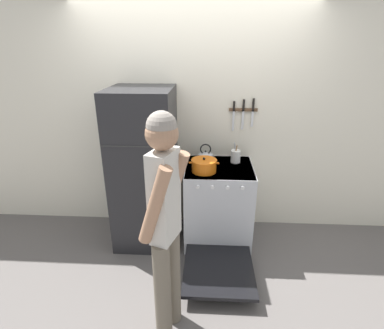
% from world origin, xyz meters
% --- Properties ---
extents(ground_plane, '(14.00, 14.00, 0.00)m').
position_xyz_m(ground_plane, '(0.00, 0.00, 0.00)').
color(ground_plane, '#5B5654').
extents(wall_back, '(10.00, 0.06, 2.55)m').
position_xyz_m(wall_back, '(0.00, 0.03, 1.27)').
color(wall_back, silver).
rests_on(wall_back, ground_plane).
extents(refrigerator, '(0.64, 0.74, 1.70)m').
position_xyz_m(refrigerator, '(-0.50, -0.36, 0.85)').
color(refrigerator, black).
rests_on(refrigerator, ground_plane).
extents(stove_range, '(0.72, 1.38, 0.89)m').
position_xyz_m(stove_range, '(0.30, -0.38, 0.44)').
color(stove_range, silver).
rests_on(stove_range, ground_plane).
extents(dutch_oven_pot, '(0.30, 0.26, 0.15)m').
position_xyz_m(dutch_oven_pot, '(0.14, -0.47, 0.95)').
color(dutch_oven_pot, orange).
rests_on(dutch_oven_pot, stove_range).
extents(tea_kettle, '(0.20, 0.16, 0.21)m').
position_xyz_m(tea_kettle, '(0.15, -0.20, 0.95)').
color(tea_kettle, silver).
rests_on(tea_kettle, stove_range).
extents(utensil_jar, '(0.10, 0.10, 0.23)m').
position_xyz_m(utensil_jar, '(0.48, -0.20, 0.96)').
color(utensil_jar, silver).
rests_on(utensil_jar, stove_range).
extents(person, '(0.35, 0.41, 1.74)m').
position_xyz_m(person, '(-0.10, -1.56, 0.99)').
color(person, '#6B6051').
rests_on(person, ground_plane).
extents(wall_knife_strip, '(0.31, 0.03, 0.36)m').
position_xyz_m(wall_knife_strip, '(0.55, -0.02, 1.43)').
color(wall_knife_strip, brown).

